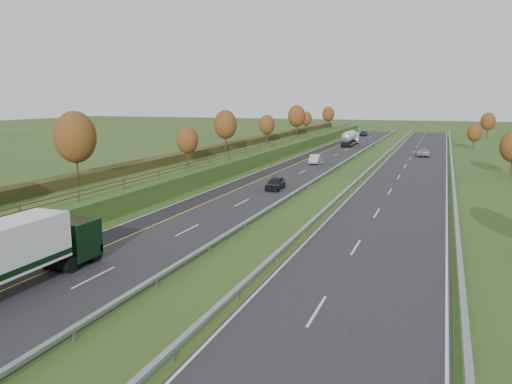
% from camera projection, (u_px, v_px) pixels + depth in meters
% --- Properties ---
extents(ground, '(400.00, 400.00, 0.00)m').
position_uv_depth(ground, '(342.00, 179.00, 68.76)').
color(ground, '#2D4A1A').
rests_on(ground, ground).
extents(near_carriageway, '(10.50, 200.00, 0.04)m').
position_uv_depth(near_carriageway, '(296.00, 171.00, 76.12)').
color(near_carriageway, black).
rests_on(near_carriageway, ground).
extents(far_carriageway, '(10.50, 200.00, 0.04)m').
position_uv_depth(far_carriageway, '(408.00, 177.00, 70.41)').
color(far_carriageway, black).
rests_on(far_carriageway, ground).
extents(hard_shoulder, '(3.00, 200.00, 0.04)m').
position_uv_depth(hard_shoulder, '(273.00, 170.00, 77.42)').
color(hard_shoulder, black).
rests_on(hard_shoulder, ground).
extents(lane_markings, '(26.75, 200.00, 0.01)m').
position_uv_depth(lane_markings, '(337.00, 173.00, 73.79)').
color(lane_markings, silver).
rests_on(lane_markings, near_carriageway).
extents(embankment_left, '(12.00, 200.00, 2.00)m').
position_uv_depth(embankment_left, '(219.00, 161.00, 80.44)').
color(embankment_left, '#2D4A1A').
rests_on(embankment_left, ground).
extents(hedge_left, '(2.20, 180.00, 1.10)m').
position_uv_depth(hedge_left, '(207.00, 151.00, 80.85)').
color(hedge_left, '#353817').
rests_on(hedge_left, embankment_left).
extents(fence_left, '(0.12, 189.06, 1.20)m').
position_uv_depth(fence_left, '(243.00, 151.00, 78.19)').
color(fence_left, '#422B19').
rests_on(fence_left, embankment_left).
extents(median_barrier_near, '(0.32, 200.00, 0.71)m').
position_uv_depth(median_barrier_near, '(333.00, 169.00, 74.04)').
color(median_barrier_near, gray).
rests_on(median_barrier_near, ground).
extents(median_barrier_far, '(0.32, 200.00, 0.71)m').
position_uv_depth(median_barrier_far, '(368.00, 170.00, 72.27)').
color(median_barrier_far, gray).
rests_on(median_barrier_far, ground).
extents(outer_barrier_far, '(0.32, 200.00, 0.71)m').
position_uv_depth(outer_barrier_far, '(453.00, 175.00, 68.29)').
color(outer_barrier_far, gray).
rests_on(outer_barrier_far, ground).
extents(trees_left, '(6.64, 164.30, 7.66)m').
position_uv_depth(trees_left, '(211.00, 128.00, 76.23)').
color(trees_left, '#2D2116').
rests_on(trees_left, embankment_left).
extents(trees_far, '(8.45, 118.60, 7.12)m').
position_uv_depth(trees_far, '(496.00, 135.00, 91.91)').
color(trees_far, '#2D2116').
rests_on(trees_far, ground).
extents(road_tanker, '(2.40, 11.22, 3.46)m').
position_uv_depth(road_tanker, '(350.00, 138.00, 117.01)').
color(road_tanker, silver).
rests_on(road_tanker, near_carriageway).
extents(car_dark_near, '(2.07, 4.52, 1.50)m').
position_uv_depth(car_dark_near, '(275.00, 183.00, 60.33)').
color(car_dark_near, black).
rests_on(car_dark_near, near_carriageway).
extents(car_silver_mid, '(2.07, 4.78, 1.53)m').
position_uv_depth(car_silver_mid, '(315.00, 159.00, 84.35)').
color(car_silver_mid, '#B4B4B9').
rests_on(car_silver_mid, near_carriageway).
extents(car_small_far, '(2.09, 4.85, 1.39)m').
position_uv_depth(car_small_far, '(363.00, 133.00, 147.55)').
color(car_small_far, '#14233F').
rests_on(car_small_far, near_carriageway).
extents(car_oncoming, '(2.66, 5.25, 1.42)m').
position_uv_depth(car_oncoming, '(423.00, 152.00, 95.18)').
color(car_oncoming, '#A4A4A9').
rests_on(car_oncoming, far_carriageway).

